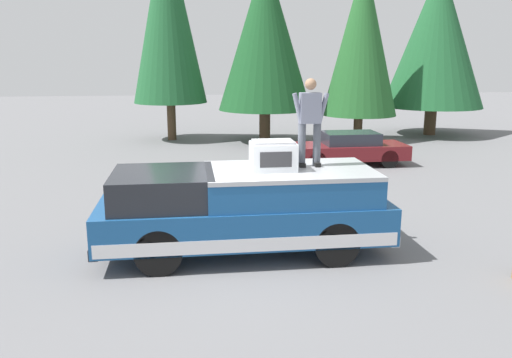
{
  "coord_description": "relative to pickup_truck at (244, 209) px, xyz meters",
  "views": [
    {
      "loc": [
        -9.36,
        0.78,
        3.72
      ],
      "look_at": [
        0.74,
        -0.53,
        1.35
      ],
      "focal_mm": 36.7,
      "sensor_mm": 36.0,
      "label": 1
    }
  ],
  "objects": [
    {
      "name": "conifer_center_left",
      "position": [
        13.69,
        -2.41,
        3.85
      ],
      "size": [
        4.13,
        4.13,
        8.03
      ],
      "color": "#4C3826",
      "rests_on": "ground"
    },
    {
      "name": "ground_plane",
      "position": [
        -0.24,
        0.24,
        -0.87
      ],
      "size": [
        90.0,
        90.0,
        0.0
      ],
      "primitive_type": "plane",
      "color": "slate"
    },
    {
      "name": "conifer_left",
      "position": [
        13.3,
        -6.64,
        3.68
      ],
      "size": [
        3.31,
        3.31,
        7.94
      ],
      "color": "#4C3826",
      "rests_on": "ground"
    },
    {
      "name": "parked_car_maroon",
      "position": [
        8.1,
        -4.57,
        -0.29
      ],
      "size": [
        1.64,
        4.1,
        1.16
      ],
      "color": "maroon",
      "rests_on": "ground"
    },
    {
      "name": "person_on_truck_bed",
      "position": [
        0.2,
        -1.3,
        1.68
      ],
      "size": [
        0.29,
        0.72,
        1.69
      ],
      "color": "#4C515B",
      "rests_on": "pickup_truck"
    },
    {
      "name": "conifer_far_left",
      "position": [
        14.82,
        -10.82,
        3.82
      ],
      "size": [
        4.75,
        4.75,
        8.04
      ],
      "color": "#4C3826",
      "rests_on": "ground"
    },
    {
      "name": "pickup_truck",
      "position": [
        0.0,
        0.0,
        0.0
      ],
      "size": [
        2.01,
        5.54,
        1.65
      ],
      "color": "navy",
      "rests_on": "ground"
    },
    {
      "name": "compressor_unit",
      "position": [
        -0.07,
        -0.54,
        1.05
      ],
      "size": [
        0.65,
        0.84,
        0.56
      ],
      "color": "silver",
      "rests_on": "pickup_truck"
    },
    {
      "name": "conifer_center_right",
      "position": [
        14.81,
        1.78,
        4.83
      ],
      "size": [
        3.3,
        3.3,
        9.72
      ],
      "color": "#4C3826",
      "rests_on": "ground"
    }
  ]
}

